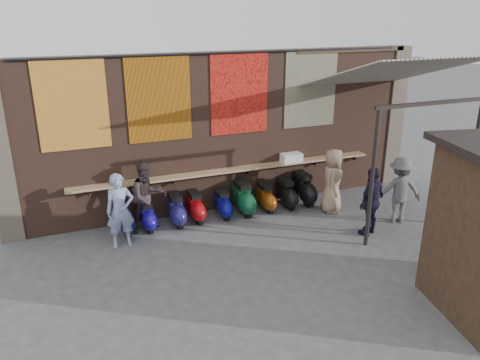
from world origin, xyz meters
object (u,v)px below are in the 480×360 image
Objects in this scene: scooter_stool_4 at (223,204)px; shopper_tan at (332,181)px; scooter_stool_6 at (266,198)px; shopper_grey at (400,190)px; scooter_stool_5 at (243,199)px; diner_left at (120,211)px; scooter_stool_1 at (148,217)px; scooter_stool_3 at (196,207)px; scooter_stool_7 at (286,194)px; shopper_navy at (372,201)px; shelf_box at (291,158)px; diner_right at (147,196)px; scooter_stool_8 at (304,189)px; scooter_stool_2 at (176,210)px; scooter_stool_0 at (126,219)px.

scooter_stool_4 is 2.86m from shopper_tan.
shopper_grey is at bearing -33.86° from scooter_stool_6.
scooter_stool_4 is at bearing -3.13° from shopper_grey.
scooter_stool_5 is 0.53× the size of diner_left.
scooter_stool_3 is at bearing 3.26° from scooter_stool_1.
scooter_stool_7 is 0.47× the size of shopper_navy.
scooter_stool_1 is 0.99× the size of scooter_stool_4.
scooter_stool_5 is 3.16m from shopper_navy.
scooter_stool_4 reaches higher than scooter_stool_1.
shopper_tan is at bearing -56.17° from shelf_box.
scooter_stool_5 is at bearing 9.42° from diner_left.
shelf_box is 0.78× the size of scooter_stool_1.
scooter_stool_4 is 4.34m from shopper_grey.
scooter_stool_6 reaches higher than scooter_stool_1.
scooter_stool_6 is 0.45× the size of shopper_grey.
diner_left is (-2.58, -0.59, 0.49)m from scooter_stool_4.
scooter_stool_1 is (-3.95, -0.33, -0.91)m from shelf_box.
scooter_stool_7 is (2.47, -0.06, 0.01)m from scooter_stool_3.
diner_right is 1.01× the size of shopper_grey.
scooter_stool_6 is 2.76m from shopper_navy.
diner_right is at bearing 113.56° from shopper_tan.
scooter_stool_4 is 1.18m from scooter_stool_6.
shelf_box is 0.33× the size of diner_right.
scooter_stool_1 is 4.22m from scooter_stool_8.
diner_right is at bearing 179.74° from scooter_stool_6.
scooter_stool_8 reaches higher than scooter_stool_3.
scooter_stool_2 reaches higher than scooter_stool_6.
scooter_stool_3 is at bearing 178.38° from scooter_stool_6.
scooter_stool_2 is (1.21, -0.01, 0.04)m from scooter_stool_0.
shopper_navy reaches higher than scooter_stool_0.
scooter_stool_4 is (1.20, 0.01, -0.04)m from scooter_stool_2.
scooter_stool_1 is at bearing -49.67° from shopper_navy.
shopper_grey is at bearing -17.35° from scooter_stool_1.
shelf_box is at bearing 5.59° from scooter_stool_2.
scooter_stool_6 is at bearing 98.31° from shopper_tan.
shopper_grey is at bearing -33.63° from diner_right.
shopper_navy reaches higher than scooter_stool_3.
scooter_stool_4 is at bearing -171.39° from shelf_box.
diner_right is at bearing -175.64° from shelf_box.
scooter_stool_6 is 0.44× the size of shopper_tan.
scooter_stool_5 reaches higher than scooter_stool_1.
scooter_stool_8 is at bearing -0.13° from scooter_stool_3.
diner_right is at bearing 179.68° from scooter_stool_7.
shelf_box reaches higher than scooter_stool_6.
shelf_box reaches higher than scooter_stool_1.
scooter_stool_6 is at bearing -0.07° from scooter_stool_4.
diner_left reaches higher than scooter_stool_8.
diner_right is 1.02× the size of shopper_navy.
shelf_box is 0.91m from scooter_stool_8.
scooter_stool_3 is 2.04m from diner_left.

